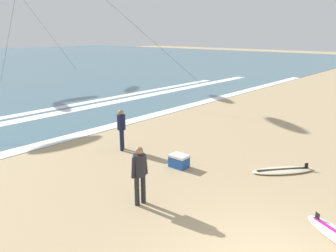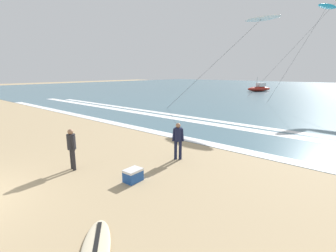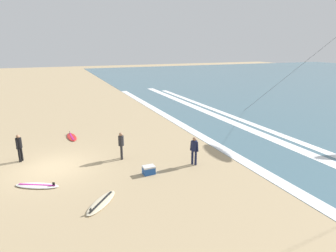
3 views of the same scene
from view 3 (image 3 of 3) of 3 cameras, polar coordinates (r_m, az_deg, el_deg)
ground_plane at (r=16.90m, az=-22.06°, el=-7.72°), size 160.00×160.00×0.00m
wave_foam_shoreline at (r=18.33m, az=11.71°, el=-4.97°), size 52.83×0.78×0.01m
wave_foam_mid_break at (r=22.52m, az=17.85°, el=-1.48°), size 50.51×0.91×0.01m
wave_foam_outer_break at (r=23.90m, az=18.82°, el=-0.59°), size 43.56×0.69×0.01m
surfer_left_near at (r=18.22m, az=-27.56°, el=-3.47°), size 0.49×0.32×1.60m
surfer_right_near at (r=16.74m, az=-9.33°, el=-3.42°), size 0.52×0.32×1.60m
surfer_left_far at (r=15.79m, az=5.26°, el=-4.47°), size 0.45×0.39×1.60m
surfboard_right_spare at (r=12.74m, az=-13.17°, el=-14.64°), size 2.00×1.80×0.25m
surfboard_foreground_flat at (r=15.06m, az=-24.64°, el=-10.75°), size 1.50×2.14×0.25m
surfboard_left_pile at (r=21.74m, az=-18.67°, el=-2.08°), size 2.14×0.75×0.25m
cooler_box at (r=14.93m, az=-3.86°, el=-8.74°), size 0.47×0.63×0.44m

